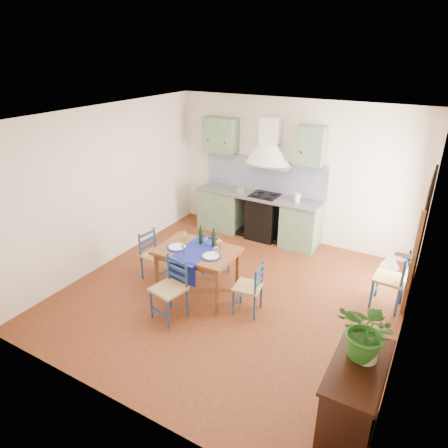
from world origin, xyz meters
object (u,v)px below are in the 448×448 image
Objects in this scene: sideboard at (353,398)px; potted_plant at (369,332)px; chair_near at (170,289)px; dining_table at (197,255)px.

potted_plant reaches higher than sideboard.
chair_near is 2.85m from sideboard.
potted_plant is (2.77, -1.29, 0.54)m from dining_table.
chair_near is 1.51× the size of potted_plant.
potted_plant reaches higher than dining_table.
chair_near is (-0.01, -0.71, -0.22)m from dining_table.
potted_plant is at bearing -11.85° from chair_near.
chair_near is at bearing -90.56° from dining_table.
dining_table is 1.20× the size of sideboard.
sideboard is at bearing -27.06° from dining_table.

